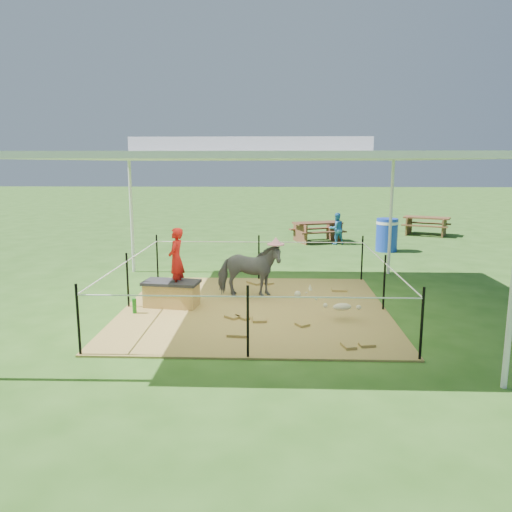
{
  "coord_description": "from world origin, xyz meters",
  "views": [
    {
      "loc": [
        0.34,
        -8.48,
        2.56
      ],
      "look_at": [
        0.0,
        0.6,
        0.85
      ],
      "focal_mm": 35.0,
      "sensor_mm": 36.0,
      "label": 1
    }
  ],
  "objects_px": {
    "straw_bale": "(172,295)",
    "trash_barrel": "(387,235)",
    "pony": "(249,270)",
    "foal": "(342,305)",
    "green_bottle": "(134,306)",
    "picnic_table_far": "(426,226)",
    "woman": "(176,253)",
    "distant_person": "(336,229)",
    "picnic_table_near": "(317,232)"
  },
  "relations": [
    {
      "from": "pony",
      "to": "picnic_table_near",
      "type": "relative_size",
      "value": 0.78
    },
    {
      "from": "foal",
      "to": "trash_barrel",
      "type": "height_order",
      "value": "trash_barrel"
    },
    {
      "from": "foal",
      "to": "picnic_table_near",
      "type": "height_order",
      "value": "picnic_table_near"
    },
    {
      "from": "pony",
      "to": "foal",
      "type": "relative_size",
      "value": 1.39
    },
    {
      "from": "green_bottle",
      "to": "straw_bale",
      "type": "bearing_deg",
      "value": 39.29
    },
    {
      "from": "green_bottle",
      "to": "trash_barrel",
      "type": "xyz_separation_m",
      "value": [
        5.65,
        6.43,
        0.32
      ]
    },
    {
      "from": "green_bottle",
      "to": "pony",
      "type": "bearing_deg",
      "value": 30.64
    },
    {
      "from": "green_bottle",
      "to": "distant_person",
      "type": "bearing_deg",
      "value": 60.39
    },
    {
      "from": "woman",
      "to": "green_bottle",
      "type": "distance_m",
      "value": 1.15
    },
    {
      "from": "woman",
      "to": "foal",
      "type": "distance_m",
      "value": 3.0
    },
    {
      "from": "straw_bale",
      "to": "picnic_table_near",
      "type": "xyz_separation_m",
      "value": [
        3.22,
        7.67,
        0.09
      ]
    },
    {
      "from": "straw_bale",
      "to": "green_bottle",
      "type": "distance_m",
      "value": 0.71
    },
    {
      "from": "green_bottle",
      "to": "picnic_table_far",
      "type": "distance_m",
      "value": 12.56
    },
    {
      "from": "straw_bale",
      "to": "trash_barrel",
      "type": "bearing_deg",
      "value": 49.55
    },
    {
      "from": "pony",
      "to": "distant_person",
      "type": "xyz_separation_m",
      "value": [
        2.43,
        6.49,
        -0.04
      ]
    },
    {
      "from": "woman",
      "to": "green_bottle",
      "type": "bearing_deg",
      "value": -47.27
    },
    {
      "from": "pony",
      "to": "picnic_table_near",
      "type": "xyz_separation_m",
      "value": [
        1.88,
        7.0,
        -0.22
      ]
    },
    {
      "from": "straw_bale",
      "to": "picnic_table_far",
      "type": "height_order",
      "value": "picnic_table_far"
    },
    {
      "from": "trash_barrel",
      "to": "picnic_table_far",
      "type": "xyz_separation_m",
      "value": [
        2.15,
        3.41,
        -0.15
      ]
    },
    {
      "from": "green_bottle",
      "to": "foal",
      "type": "xyz_separation_m",
      "value": [
        3.49,
        -0.23,
        0.12
      ]
    },
    {
      "from": "pony",
      "to": "foal",
      "type": "height_order",
      "value": "pony"
    },
    {
      "from": "trash_barrel",
      "to": "distant_person",
      "type": "height_order",
      "value": "distant_person"
    },
    {
      "from": "pony",
      "to": "trash_barrel",
      "type": "bearing_deg",
      "value": -34.43
    },
    {
      "from": "straw_bale",
      "to": "green_bottle",
      "type": "relative_size",
      "value": 3.6
    },
    {
      "from": "straw_bale",
      "to": "trash_barrel",
      "type": "relative_size",
      "value": 0.96
    },
    {
      "from": "picnic_table_far",
      "to": "pony",
      "type": "bearing_deg",
      "value": -99.64
    },
    {
      "from": "straw_bale",
      "to": "foal",
      "type": "relative_size",
      "value": 1.05
    },
    {
      "from": "woman",
      "to": "trash_barrel",
      "type": "xyz_separation_m",
      "value": [
        5.0,
        5.98,
        -0.51
      ]
    },
    {
      "from": "pony",
      "to": "woman",
      "type": "bearing_deg",
      "value": 119.22
    },
    {
      "from": "green_bottle",
      "to": "pony",
      "type": "distance_m",
      "value": 2.24
    },
    {
      "from": "woman",
      "to": "picnic_table_near",
      "type": "height_order",
      "value": "woman"
    },
    {
      "from": "woman",
      "to": "pony",
      "type": "distance_m",
      "value": 1.49
    },
    {
      "from": "picnic_table_far",
      "to": "distant_person",
      "type": "xyz_separation_m",
      "value": [
        -3.47,
        -2.22,
        0.18
      ]
    },
    {
      "from": "woman",
      "to": "picnic_table_far",
      "type": "xyz_separation_m",
      "value": [
        7.15,
        9.39,
        -0.66
      ]
    },
    {
      "from": "pony",
      "to": "picnic_table_near",
      "type": "bearing_deg",
      "value": -14.18
    },
    {
      "from": "green_bottle",
      "to": "picnic_table_near",
      "type": "distance_m",
      "value": 8.96
    },
    {
      "from": "pony",
      "to": "foal",
      "type": "bearing_deg",
      "value": -129.65
    },
    {
      "from": "picnic_table_far",
      "to": "foal",
      "type": "bearing_deg",
      "value": -88.73
    },
    {
      "from": "woman",
      "to": "distant_person",
      "type": "relative_size",
      "value": 1.1
    },
    {
      "from": "picnic_table_near",
      "to": "picnic_table_far",
      "type": "height_order",
      "value": "picnic_table_far"
    },
    {
      "from": "pony",
      "to": "distant_person",
      "type": "bearing_deg",
      "value": -19.7
    },
    {
      "from": "green_bottle",
      "to": "trash_barrel",
      "type": "distance_m",
      "value": 8.56
    },
    {
      "from": "trash_barrel",
      "to": "picnic_table_far",
      "type": "relative_size",
      "value": 0.62
    },
    {
      "from": "distant_person",
      "to": "trash_barrel",
      "type": "bearing_deg",
      "value": 116.34
    },
    {
      "from": "trash_barrel",
      "to": "picnic_table_far",
      "type": "bearing_deg",
      "value": 57.69
    },
    {
      "from": "foal",
      "to": "green_bottle",
      "type": "bearing_deg",
      "value": 164.87
    },
    {
      "from": "trash_barrel",
      "to": "foal",
      "type": "bearing_deg",
      "value": -107.99
    },
    {
      "from": "green_bottle",
      "to": "distant_person",
      "type": "xyz_separation_m",
      "value": [
        4.33,
        7.62,
        0.34
      ]
    },
    {
      "from": "green_bottle",
      "to": "foal",
      "type": "bearing_deg",
      "value": -3.81
    },
    {
      "from": "woman",
      "to": "green_bottle",
      "type": "xyz_separation_m",
      "value": [
        -0.65,
        -0.45,
        -0.83
      ]
    }
  ]
}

